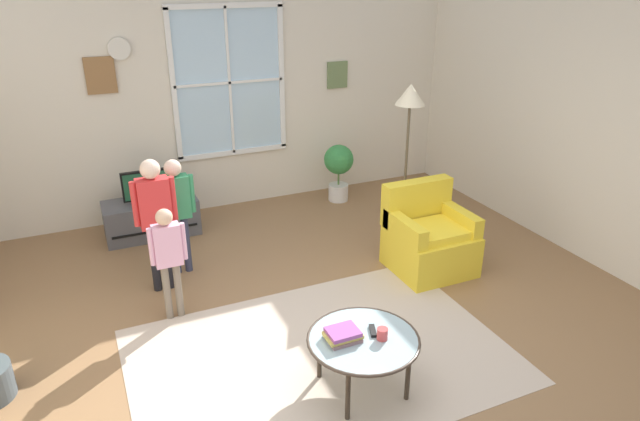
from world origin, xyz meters
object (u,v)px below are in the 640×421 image
(armchair, at_px, (428,239))
(person_pink_shirt, at_px, (168,251))
(person_red_shirt, at_px, (155,211))
(remote_near_books, at_px, (373,331))
(potted_plant_by_window, at_px, (339,166))
(cup, at_px, (382,334))
(floor_lamp, at_px, (409,111))
(book_stack, at_px, (343,335))
(tv_stand, at_px, (152,218))
(person_green_shirt, at_px, (176,204))
(coffee_table, at_px, (363,341))
(television, at_px, (147,185))

(armchair, distance_m, person_pink_shirt, 2.57)
(armchair, height_order, person_red_shirt, person_red_shirt)
(remote_near_books, distance_m, potted_plant_by_window, 3.59)
(cup, xyz_separation_m, person_pink_shirt, (-1.20, 1.56, 0.17))
(potted_plant_by_window, distance_m, floor_lamp, 1.63)
(book_stack, xyz_separation_m, person_red_shirt, (-0.95, 1.98, 0.34))
(potted_plant_by_window, bearing_deg, tv_stand, -178.18)
(person_pink_shirt, bearing_deg, person_green_shirt, 73.56)
(person_red_shirt, distance_m, floor_lamp, 2.80)
(coffee_table, height_order, remote_near_books, remote_near_books)
(coffee_table, xyz_separation_m, potted_plant_by_window, (1.44, 3.37, 0.06))
(book_stack, distance_m, floor_lamp, 2.89)
(cup, relative_size, floor_lamp, 0.05)
(television, bearing_deg, cup, -71.68)
(armchair, bearing_deg, person_red_shirt, 164.95)
(coffee_table, bearing_deg, remote_near_books, 22.45)
(book_stack, relative_size, person_pink_shirt, 0.24)
(tv_stand, height_order, cup, cup)
(person_red_shirt, xyz_separation_m, floor_lamp, (2.72, 0.07, 0.64))
(armchair, relative_size, floor_lamp, 0.50)
(remote_near_books, bearing_deg, person_green_shirt, 112.91)
(cup, bearing_deg, person_green_shirt, 112.45)
(potted_plant_by_window, bearing_deg, person_pink_shirt, -143.31)
(cup, bearing_deg, potted_plant_by_window, 69.01)
(armchair, distance_m, book_stack, 2.07)
(book_stack, height_order, potted_plant_by_window, potted_plant_by_window)
(person_green_shirt, bearing_deg, tv_stand, 98.00)
(person_green_shirt, bearing_deg, armchair, -22.09)
(armchair, distance_m, floor_lamp, 1.38)
(remote_near_books, distance_m, person_red_shirt, 2.34)
(cup, height_order, remote_near_books, cup)
(armchair, relative_size, person_pink_shirt, 0.84)
(remote_near_books, xyz_separation_m, person_red_shirt, (-1.18, 1.99, 0.37))
(tv_stand, height_order, remote_near_books, remote_near_books)
(tv_stand, bearing_deg, coffee_table, -73.26)
(cup, height_order, person_green_shirt, person_green_shirt)
(book_stack, relative_size, potted_plant_by_window, 0.34)
(cup, relative_size, remote_near_books, 0.62)
(floor_lamp, bearing_deg, armchair, -102.73)
(armchair, height_order, floor_lamp, floor_lamp)
(potted_plant_by_window, bearing_deg, armchair, -89.08)
(person_red_shirt, height_order, person_pink_shirt, person_red_shirt)
(remote_near_books, xyz_separation_m, person_green_shirt, (-0.95, 2.24, 0.30))
(armchair, height_order, person_green_shirt, person_green_shirt)
(coffee_table, distance_m, book_stack, 0.16)
(television, bearing_deg, remote_near_books, -71.47)
(potted_plant_by_window, bearing_deg, person_red_shirt, -151.90)
(armchair, distance_m, potted_plant_by_window, 2.04)
(book_stack, bearing_deg, cup, -23.02)
(book_stack, height_order, floor_lamp, floor_lamp)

